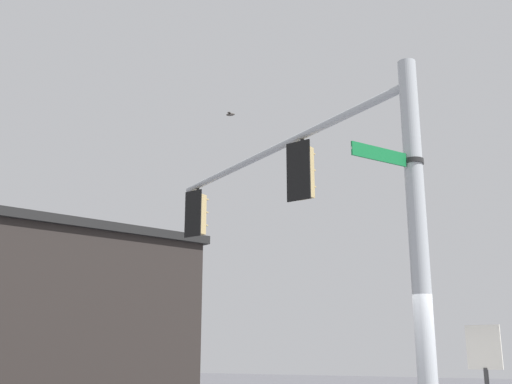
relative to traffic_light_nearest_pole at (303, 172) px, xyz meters
name	(u,v)px	position (x,y,z in m)	size (l,w,h in m)	color
signal_pole	(419,250)	(2.72, -1.09, -1.99)	(0.30, 0.30, 6.37)	#ADB2B7
mast_arm	(272,150)	(-1.02, 0.38, 0.78)	(0.15, 0.15, 8.03)	#ADB2B7
traffic_light_nearest_pole	(303,172)	(0.00, 0.00, 0.00)	(0.54, 0.49, 1.31)	black
traffic_light_mid_inner	(198,215)	(-4.25, 1.67, 0.00)	(0.54, 0.49, 1.31)	black
street_name_sign	(398,159)	(2.60, -1.40, -0.56)	(0.66, 1.39, 0.22)	#147238
bird_flying	(231,114)	(-2.81, 1.17, 2.29)	(0.24, 0.34, 0.11)	#4C4742
storefront_building	(20,316)	(-13.80, 3.11, -2.20)	(11.03, 12.28, 5.93)	#282321
historical_marker	(486,367)	(2.92, 1.15, -3.77)	(0.60, 0.08, 2.13)	#333333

